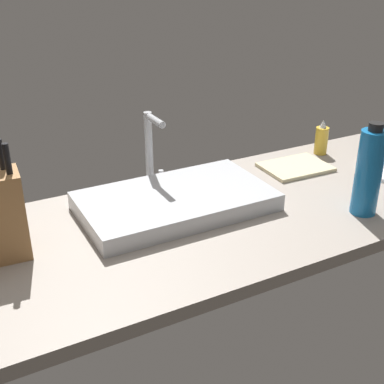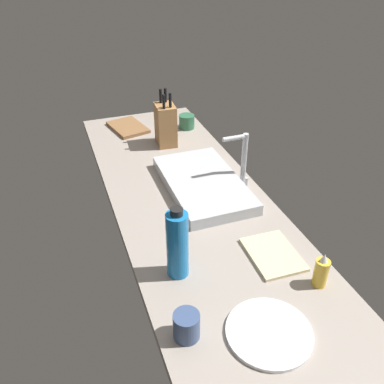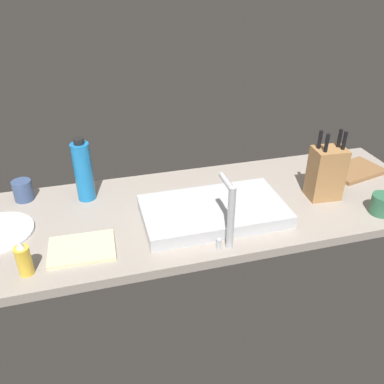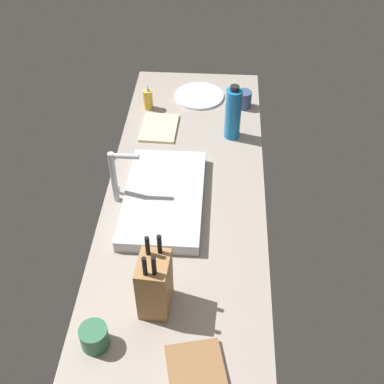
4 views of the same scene
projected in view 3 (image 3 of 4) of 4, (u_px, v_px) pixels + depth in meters
countertop_slab at (197, 211)px, 158.02cm from camera, size 190.73×63.27×3.50cm
sink_basin at (213, 211)px, 150.23cm from camera, size 52.73×30.10×4.89cm
faucet at (229, 212)px, 129.93cm from camera, size 5.50×11.66×23.20cm
knife_block at (326, 173)px, 158.50cm from camera, size 13.11×10.22×28.24cm
cutting_board at (355, 170)px, 181.60cm from camera, size 27.07×21.24×1.80cm
soap_bottle at (24, 260)px, 122.15cm from camera, size 4.56×4.56×12.53cm
water_bottle at (83, 171)px, 156.76cm from camera, size 7.08×7.08×25.89cm
dish_towel at (82, 249)px, 134.22cm from camera, size 22.19×16.81×1.20cm
coffee_mug at (23, 190)px, 159.96cm from camera, size 7.50×7.50×8.29cm
ceramic_cup at (382, 204)px, 151.76cm from camera, size 8.59×8.59×7.63cm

